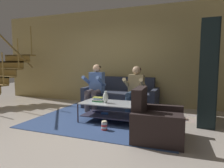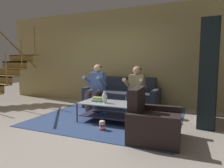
% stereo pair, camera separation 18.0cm
% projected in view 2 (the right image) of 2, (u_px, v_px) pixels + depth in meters
% --- Properties ---
extents(ground, '(16.80, 16.80, 0.00)m').
position_uv_depth(ground, '(76.00, 125.00, 4.09)').
color(ground, '#B0A59A').
extents(back_partition, '(8.40, 0.12, 2.90)m').
position_uv_depth(back_partition, '(119.00, 57.00, 6.19)').
color(back_partition, tan).
rests_on(back_partition, ground).
extents(staircase_run, '(1.06, 1.97, 2.46)m').
position_uv_depth(staircase_run, '(3.00, 75.00, 6.06)').
color(staircase_run, olive).
rests_on(staircase_run, ground).
extents(couch, '(2.05, 0.92, 0.86)m').
position_uv_depth(couch, '(122.00, 98.00, 5.66)').
color(couch, '#2F3445').
rests_on(couch, ground).
extents(person_seated_left, '(0.50, 0.58, 1.23)m').
position_uv_depth(person_seated_left, '(96.00, 85.00, 5.34)').
color(person_seated_left, '#544A4C').
rests_on(person_seated_left, ground).
extents(person_seated_right, '(0.50, 0.58, 1.19)m').
position_uv_depth(person_seated_right, '(136.00, 88.00, 4.91)').
color(person_seated_right, '#2F4461').
rests_on(person_seated_right, ground).
extents(coffee_table, '(1.20, 0.68, 0.42)m').
position_uv_depth(coffee_table, '(108.00, 109.00, 4.33)').
color(coffee_table, '#B4BABF').
rests_on(coffee_table, ground).
extents(area_rug, '(3.18, 3.33, 0.01)m').
position_uv_depth(area_rug, '(114.00, 115.00, 4.91)').
color(area_rug, navy).
rests_on(area_rug, ground).
extents(vase, '(0.11, 0.11, 0.25)m').
position_uv_depth(vase, '(105.00, 97.00, 4.25)').
color(vase, silver).
rests_on(vase, coffee_table).
extents(book_stack, '(0.24, 0.19, 0.10)m').
position_uv_depth(book_stack, '(98.00, 99.00, 4.41)').
color(book_stack, '#388450').
rests_on(book_stack, coffee_table).
extents(bookshelf, '(0.37, 1.12, 2.10)m').
position_uv_depth(bookshelf, '(209.00, 88.00, 4.22)').
color(bookshelf, black).
rests_on(bookshelf, ground).
extents(armchair, '(0.85, 0.92, 0.85)m').
position_uv_depth(armchair, '(153.00, 123.00, 3.32)').
color(armchair, black).
rests_on(armchair, ground).
extents(popcorn_tub, '(0.11, 0.11, 0.19)m').
position_uv_depth(popcorn_tub, '(102.00, 125.00, 3.78)').
color(popcorn_tub, red).
rests_on(popcorn_tub, ground).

